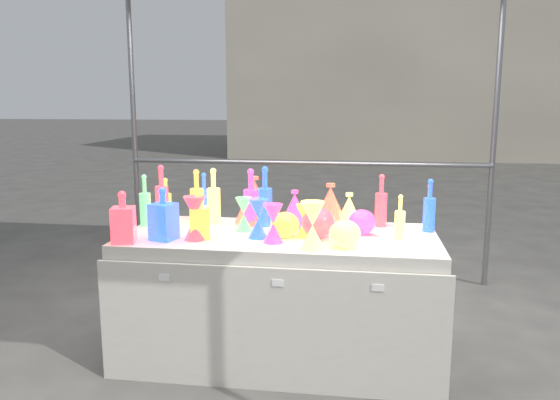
# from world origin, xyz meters

# --- Properties ---
(ground) EXTENTS (80.00, 80.00, 0.00)m
(ground) POSITION_xyz_m (0.00, 0.00, 0.00)
(ground) COLOR #66645E
(ground) RESTS_ON ground
(display_table) EXTENTS (1.84, 0.83, 0.75)m
(display_table) POSITION_xyz_m (0.00, -0.01, 0.37)
(display_table) COLOR silver
(display_table) RESTS_ON ground
(background_building) EXTENTS (14.00, 6.00, 6.00)m
(background_building) POSITION_xyz_m (4.00, 14.00, 3.00)
(background_building) COLOR #C0B5A0
(background_building) RESTS_ON ground
(cardboard_box_closed) EXTENTS (0.64, 0.50, 0.43)m
(cardboard_box_closed) POSITION_xyz_m (-0.04, 1.80, 0.21)
(cardboard_box_closed) COLOR #A47D4A
(cardboard_box_closed) RESTS_ON ground
(cardboard_box_flat) EXTENTS (0.82, 0.61, 0.07)m
(cardboard_box_flat) POSITION_xyz_m (-0.10, 2.54, 0.03)
(cardboard_box_flat) COLOR #A47D4A
(cardboard_box_flat) RESTS_ON ground
(bottle_0) EXTENTS (0.08, 0.08, 0.27)m
(bottle_0) POSITION_xyz_m (-0.79, 0.28, 0.89)
(bottle_0) COLOR #BF1238
(bottle_0) RESTS_ON display_table
(bottle_1) EXTENTS (0.09, 0.09, 0.30)m
(bottle_1) POSITION_xyz_m (-0.55, 0.35, 0.90)
(bottle_1) COLOR #17814B
(bottle_1) RESTS_ON display_table
(bottle_2) EXTENTS (0.10, 0.10, 0.37)m
(bottle_2) POSITION_xyz_m (-0.77, 0.17, 0.93)
(bottle_2) COLOR orange
(bottle_2) RESTS_ON display_table
(bottle_3) EXTENTS (0.09, 0.09, 0.35)m
(bottle_3) POSITION_xyz_m (-0.21, 0.21, 0.93)
(bottle_3) COLOR #1B4FA1
(bottle_3) RESTS_ON display_table
(bottle_4) EXTENTS (0.09, 0.09, 0.35)m
(bottle_4) POSITION_xyz_m (-0.45, 0.23, 0.92)
(bottle_4) COLOR teal
(bottle_4) RESTS_ON display_table
(bottle_5) EXTENTS (0.07, 0.07, 0.32)m
(bottle_5) POSITION_xyz_m (-0.85, 0.09, 0.91)
(bottle_5) COLOR #A52185
(bottle_5) RESTS_ON display_table
(bottle_6) EXTENTS (0.11, 0.11, 0.33)m
(bottle_6) POSITION_xyz_m (-0.58, 0.28, 0.92)
(bottle_6) COLOR #BF1238
(bottle_6) RESTS_ON display_table
(bottle_7) EXTENTS (0.09, 0.09, 0.37)m
(bottle_7) POSITION_xyz_m (-0.12, 0.20, 0.93)
(bottle_7) COLOR #17814B
(bottle_7) RESTS_ON display_table
(decanter_0) EXTENTS (0.14, 0.14, 0.27)m
(decanter_0) POSITION_xyz_m (-0.43, -0.16, 0.88)
(decanter_0) COLOR #BF1238
(decanter_0) RESTS_ON display_table
(decanter_1) EXTENTS (0.14, 0.14, 0.28)m
(decanter_1) POSITION_xyz_m (-0.81, -0.31, 0.89)
(decanter_1) COLOR orange
(decanter_1) RESTS_ON display_table
(decanter_2) EXTENTS (0.15, 0.15, 0.29)m
(decanter_2) POSITION_xyz_m (-0.62, -0.22, 0.90)
(decanter_2) COLOR #17814B
(decanter_2) RESTS_ON display_table
(hourglass_0) EXTENTS (0.16, 0.16, 0.24)m
(hourglass_0) POSITION_xyz_m (-0.45, -0.20, 0.87)
(hourglass_0) COLOR orange
(hourglass_0) RESTS_ON display_table
(hourglass_1) EXTENTS (0.14, 0.14, 0.21)m
(hourglass_1) POSITION_xyz_m (-0.01, -0.20, 0.86)
(hourglass_1) COLOR #1B4FA1
(hourglass_1) RESTS_ON display_table
(hourglass_2) EXTENTS (0.17, 0.17, 0.25)m
(hourglass_2) POSITION_xyz_m (0.21, -0.30, 0.88)
(hourglass_2) COLOR teal
(hourglass_2) RESTS_ON display_table
(hourglass_3) EXTENTS (0.12, 0.12, 0.20)m
(hourglass_3) POSITION_xyz_m (-0.22, 0.05, 0.85)
(hourglass_3) COLOR #A52185
(hourglass_3) RESTS_ON display_table
(hourglass_4) EXTENTS (0.11, 0.11, 0.19)m
(hourglass_4) POSITION_xyz_m (0.14, -0.05, 0.84)
(hourglass_4) COLOR #BF1238
(hourglass_4) RESTS_ON display_table
(hourglass_5) EXTENTS (0.14, 0.14, 0.22)m
(hourglass_5) POSITION_xyz_m (-0.11, -0.11, 0.86)
(hourglass_5) COLOR #17814B
(hourglass_5) RESTS_ON display_table
(globe_0) EXTENTS (0.19, 0.19, 0.13)m
(globe_0) POSITION_xyz_m (0.04, -0.08, 0.81)
(globe_0) COLOR #BF1238
(globe_0) RESTS_ON display_table
(globe_1) EXTENTS (0.20, 0.20, 0.13)m
(globe_1) POSITION_xyz_m (0.38, -0.25, 0.82)
(globe_1) COLOR teal
(globe_1) RESTS_ON display_table
(globe_2) EXTENTS (0.24, 0.24, 0.15)m
(globe_2) POSITION_xyz_m (0.23, -0.05, 0.83)
(globe_2) COLOR orange
(globe_2) RESTS_ON display_table
(globe_3) EXTENTS (0.20, 0.20, 0.13)m
(globe_3) POSITION_xyz_m (0.47, 0.06, 0.81)
(globe_3) COLOR #1B4FA1
(globe_3) RESTS_ON display_table
(lampshade_0) EXTENTS (0.28, 0.28, 0.29)m
(lampshade_0) POSITION_xyz_m (-0.20, 0.28, 0.90)
(lampshade_0) COLOR gold
(lampshade_0) RESTS_ON display_table
(lampshade_1) EXTENTS (0.25, 0.25, 0.28)m
(lampshade_1) POSITION_xyz_m (0.28, 0.15, 0.89)
(lampshade_1) COLOR gold
(lampshade_1) RESTS_ON display_table
(lampshade_2) EXTENTS (0.23, 0.23, 0.23)m
(lampshade_2) POSITION_xyz_m (0.07, 0.15, 0.87)
(lampshade_2) COLOR #1B4FA1
(lampshade_2) RESTS_ON display_table
(lampshade_3) EXTENTS (0.20, 0.20, 0.23)m
(lampshade_3) POSITION_xyz_m (0.39, 0.13, 0.86)
(lampshade_3) COLOR teal
(lampshade_3) RESTS_ON display_table
(bottle_8) EXTENTS (0.07, 0.07, 0.31)m
(bottle_8) POSITION_xyz_m (0.86, 0.19, 0.91)
(bottle_8) COLOR #17814B
(bottle_8) RESTS_ON display_table
(bottle_9) EXTENTS (0.09, 0.09, 0.32)m
(bottle_9) POSITION_xyz_m (0.58, 0.28, 0.91)
(bottle_9) COLOR orange
(bottle_9) RESTS_ON display_table
(bottle_10) EXTENTS (0.07, 0.07, 0.28)m
(bottle_10) POSITION_xyz_m (0.86, 0.21, 0.89)
(bottle_10) COLOR #1B4FA1
(bottle_10) RESTS_ON display_table
(bottle_11) EXTENTS (0.07, 0.07, 0.26)m
(bottle_11) POSITION_xyz_m (0.67, -0.04, 0.88)
(bottle_11) COLOR teal
(bottle_11) RESTS_ON display_table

